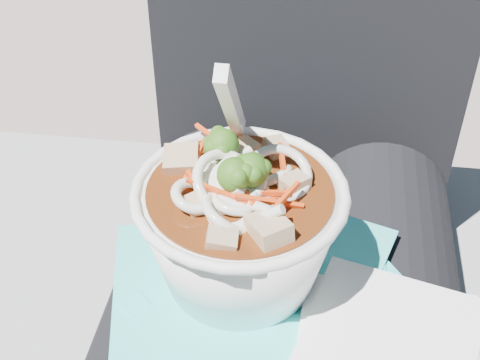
# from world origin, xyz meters

# --- Properties ---
(lap) EXTENTS (0.35, 0.48, 0.16)m
(lap) POSITION_xyz_m (0.00, 0.00, 0.50)
(lap) COLOR black
(lap) RESTS_ON stone_ledge
(person_body) EXTENTS (0.34, 0.94, 0.98)m
(person_body) POSITION_xyz_m (0.00, 0.09, 0.53)
(person_body) COLOR black
(person_body) RESTS_ON ground
(plastic_bag) EXTENTS (0.28, 0.31, 0.02)m
(plastic_bag) POSITION_xyz_m (-0.02, -0.01, 0.58)
(plastic_bag) COLOR #31CDCA
(plastic_bag) RESTS_ON lap
(napkins) EXTENTS (0.16, 0.17, 0.01)m
(napkins) POSITION_xyz_m (0.09, -0.07, 0.60)
(napkins) COLOR white
(napkins) RESTS_ON plastic_bag
(udon_bowl) EXTENTS (0.20, 0.20, 0.20)m
(udon_bowl) POSITION_xyz_m (-0.04, -0.00, 0.65)
(udon_bowl) COLOR white
(udon_bowl) RESTS_ON plastic_bag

